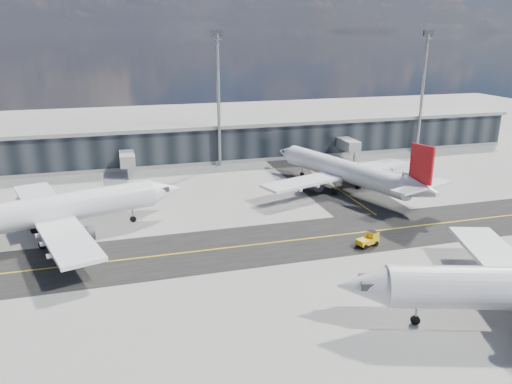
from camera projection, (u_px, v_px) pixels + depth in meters
ground at (293, 253)px, 67.41m from camera, size 300.00×300.00×0.00m
taxiway_lanes at (293, 222)px, 78.26m from camera, size 180.00×63.00×0.03m
terminal_concourse at (214, 141)px, 116.49m from camera, size 152.00×19.80×8.80m
floodlight_masts at (218, 95)px, 106.60m from camera, size 102.50×0.70×28.90m
airliner_af at (38, 213)px, 70.20m from camera, size 42.12×36.29×12.70m
airliner_redtail at (346, 171)px, 92.31m from camera, size 33.40×38.68×11.78m
baggage_tug at (369, 239)px, 69.38m from camera, size 3.50×2.46×2.00m
service_van at (324, 160)px, 112.97m from camera, size 4.58×5.78×1.46m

